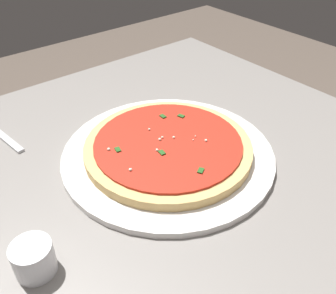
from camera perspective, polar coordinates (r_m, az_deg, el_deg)
name	(u,v)px	position (r m, az deg, el deg)	size (l,w,h in m)	color
restaurant_table	(194,231)	(0.71, 4.01, -12.84)	(0.90, 0.79, 0.73)	black
serving_plate	(168,154)	(0.63, 0.00, -1.07)	(0.35, 0.35, 0.01)	white
pizza	(168,147)	(0.62, 0.00, 0.04)	(0.28, 0.28, 0.02)	#DBB26B
cup_small_sauce	(34,259)	(0.48, -19.99, -15.86)	(0.05, 0.05, 0.04)	silver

